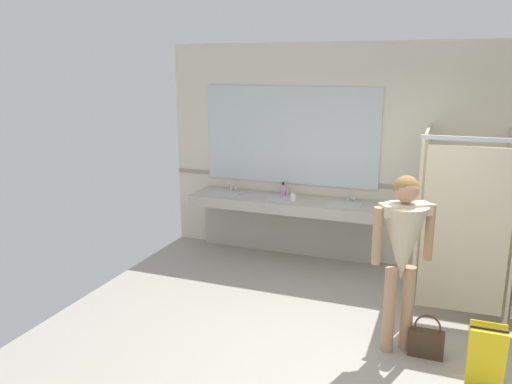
% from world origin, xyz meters
% --- Properties ---
extents(ground_plane, '(6.16, 5.49, 0.10)m').
position_xyz_m(ground_plane, '(0.00, 0.00, -0.05)').
color(ground_plane, '#9E998E').
extents(wall_back, '(6.16, 0.12, 2.86)m').
position_xyz_m(wall_back, '(0.00, 2.50, 1.43)').
color(wall_back, beige).
rests_on(wall_back, ground_plane).
extents(wall_back_tile_band, '(6.16, 0.01, 0.06)m').
position_xyz_m(wall_back_tile_band, '(0.00, 2.44, 1.05)').
color(wall_back_tile_band, '#9E937F').
rests_on(wall_back_tile_band, wall_back).
extents(vanity_counter, '(2.51, 0.60, 0.96)m').
position_xyz_m(vanity_counter, '(-1.36, 2.21, 0.63)').
color(vanity_counter, '#B2ADA3').
rests_on(vanity_counter, ground_plane).
extents(mirror_panel, '(2.41, 0.02, 1.31)m').
position_xyz_m(mirror_panel, '(-1.36, 2.43, 1.65)').
color(mirror_panel, silver).
rests_on(mirror_panel, wall_back).
extents(bathroom_stalls, '(1.83, 1.50, 1.92)m').
position_xyz_m(bathroom_stalls, '(1.32, 1.49, 1.00)').
color(bathroom_stalls, beige).
rests_on(bathroom_stalls, ground_plane).
extents(person_standing, '(0.55, 0.55, 1.65)m').
position_xyz_m(person_standing, '(0.36, 0.28, 1.04)').
color(person_standing, tan).
rests_on(person_standing, ground_plane).
extents(handbag, '(0.31, 0.11, 0.40)m').
position_xyz_m(handbag, '(0.62, 0.26, 0.14)').
color(handbag, '#3F2D1E').
rests_on(handbag, ground_plane).
extents(soap_dispenser, '(0.07, 0.07, 0.18)m').
position_xyz_m(soap_dispenser, '(-1.40, 2.31, 0.92)').
color(soap_dispenser, '#D899B2').
rests_on(soap_dispenser, vanity_counter).
extents(paper_cup, '(0.07, 0.07, 0.10)m').
position_xyz_m(paper_cup, '(-1.18, 2.05, 0.89)').
color(paper_cup, white).
rests_on(paper_cup, vanity_counter).
extents(wet_floor_sign, '(0.28, 0.19, 0.57)m').
position_xyz_m(wet_floor_sign, '(1.08, -0.12, 0.29)').
color(wet_floor_sign, yellow).
rests_on(wet_floor_sign, ground_plane).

